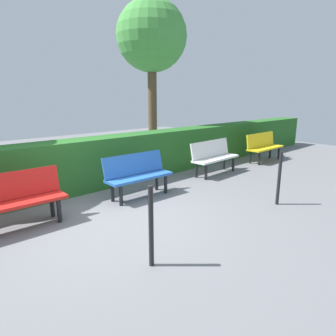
% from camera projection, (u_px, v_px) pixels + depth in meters
% --- Properties ---
extents(ground_plane, '(21.35, 21.35, 0.00)m').
position_uv_depth(ground_plane, '(112.00, 217.00, 4.96)').
color(ground_plane, slate).
extents(bench_yellow, '(1.49, 0.46, 0.86)m').
position_uv_depth(bench_yellow, '(264.00, 146.00, 9.15)').
color(bench_yellow, yellow).
rests_on(bench_yellow, ground_plane).
extents(bench_white, '(1.51, 0.53, 0.86)m').
position_uv_depth(bench_white, '(214.00, 156.00, 7.63)').
color(bench_white, white).
rests_on(bench_white, ground_plane).
extents(bench_blue, '(1.40, 0.50, 0.86)m').
position_uv_depth(bench_blue, '(138.00, 173.00, 5.90)').
color(bench_blue, blue).
rests_on(bench_blue, ground_plane).
extents(bench_red, '(1.56, 0.49, 0.86)m').
position_uv_depth(bench_red, '(10.00, 199.00, 4.43)').
color(bench_red, red).
rests_on(bench_red, ground_plane).
extents(hedge_row, '(17.35, 0.65, 1.10)m').
position_uv_depth(hedge_row, '(110.00, 160.00, 6.75)').
color(hedge_row, '#266023').
rests_on(hedge_row, ground_plane).
extents(tree_near, '(2.22, 2.22, 4.92)m').
position_uv_depth(tree_near, '(152.00, 38.00, 9.27)').
color(tree_near, brown).
rests_on(tree_near, ground_plane).
extents(railing_post_mid, '(0.06, 0.06, 1.00)m').
position_uv_depth(railing_post_mid, '(279.00, 179.00, 5.44)').
color(railing_post_mid, black).
rests_on(railing_post_mid, ground_plane).
extents(railing_post_far, '(0.06, 0.06, 1.00)m').
position_uv_depth(railing_post_far, '(151.00, 227.00, 3.45)').
color(railing_post_far, black).
rests_on(railing_post_far, ground_plane).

